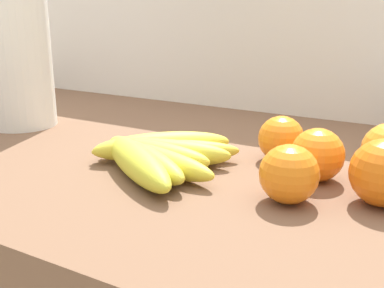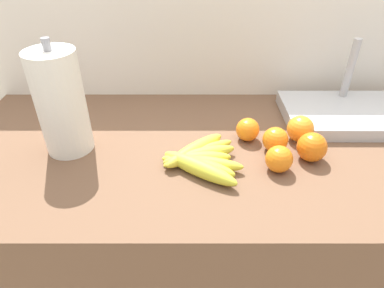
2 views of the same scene
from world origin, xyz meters
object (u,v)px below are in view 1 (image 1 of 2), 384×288
(orange_right, at_px, (289,174))
(orange_far_right, at_px, (281,139))
(paper_towel_roll, at_px, (16,51))
(orange_center, at_px, (317,155))
(banana_bunch, at_px, (153,155))
(orange_back_right, at_px, (384,173))

(orange_right, relative_size, orange_far_right, 1.03)
(paper_towel_roll, bearing_deg, orange_center, -1.34)
(banana_bunch, xyz_separation_m, orange_back_right, (0.29, 0.03, 0.02))
(orange_right, distance_m, paper_towel_roll, 0.57)
(banana_bunch, relative_size, orange_back_right, 3.13)
(banana_bunch, relative_size, paper_towel_roll, 0.79)
(banana_bunch, bearing_deg, orange_far_right, 40.76)
(orange_center, distance_m, orange_back_right, 0.09)
(orange_center, xyz_separation_m, orange_far_right, (-0.07, 0.05, -0.00))
(banana_bunch, distance_m, orange_center, 0.22)
(banana_bunch, bearing_deg, orange_center, 18.13)
(orange_center, relative_size, orange_far_right, 1.04)
(orange_far_right, bearing_deg, paper_towel_roll, -175.35)
(orange_center, distance_m, paper_towel_roll, 0.57)
(orange_center, xyz_separation_m, orange_back_right, (0.09, -0.04, 0.00))
(orange_back_right, relative_size, orange_far_right, 1.16)
(banana_bunch, relative_size, orange_far_right, 3.64)
(orange_right, distance_m, orange_far_right, 0.15)
(orange_back_right, bearing_deg, orange_center, 154.60)
(orange_center, height_order, orange_far_right, orange_center)
(orange_far_right, bearing_deg, orange_back_right, -31.57)
(paper_towel_roll, bearing_deg, orange_far_right, 4.65)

